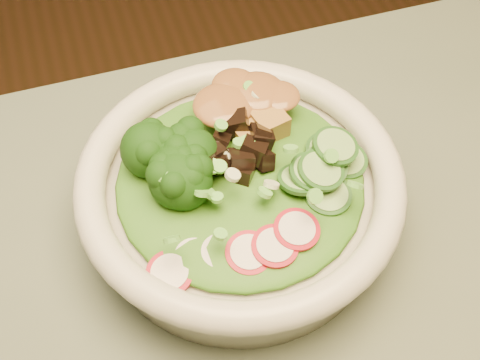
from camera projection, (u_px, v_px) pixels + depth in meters
name	position (u px, v px, depth m)	size (l,w,h in m)	color
salad_bowl	(240.00, 195.00, 0.50)	(0.24, 0.24, 0.06)	beige
lettuce_bed	(240.00, 179.00, 0.48)	(0.18, 0.18, 0.02)	#1B5912
broccoli_florets	(161.00, 172.00, 0.47)	(0.07, 0.06, 0.04)	black
radish_slices	(247.00, 248.00, 0.44)	(0.10, 0.04, 0.02)	maroon
cucumber_slices	(321.00, 170.00, 0.47)	(0.06, 0.06, 0.03)	#8ABA67
mushroom_heap	(239.00, 157.00, 0.48)	(0.06, 0.06, 0.04)	black
tofu_cubes	(239.00, 112.00, 0.51)	(0.08, 0.05, 0.03)	olive
peanut_sauce	(239.00, 102.00, 0.50)	(0.06, 0.05, 0.01)	brown
scallion_garnish	(240.00, 162.00, 0.47)	(0.17, 0.17, 0.02)	#63BB42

